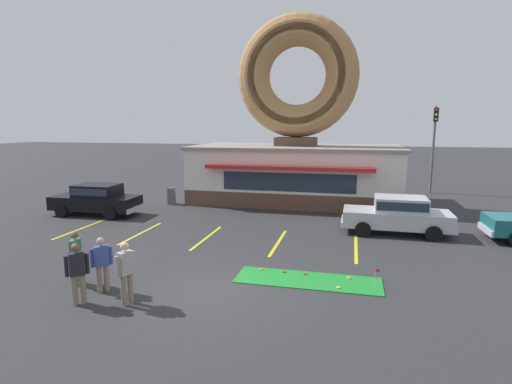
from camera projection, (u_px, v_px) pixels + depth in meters
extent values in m
plane|color=#2D2D30|center=(211.00, 291.00, 11.24)|extent=(160.00, 160.00, 0.00)
cube|color=brown|center=(295.00, 193.00, 24.48)|extent=(12.00, 6.00, 0.90)
cube|color=silver|center=(296.00, 167.00, 24.22)|extent=(12.00, 6.00, 2.30)
cube|color=gray|center=(296.00, 147.00, 24.01)|extent=(12.30, 6.30, 0.16)
cube|color=#B21E1E|center=(287.00, 168.00, 21.00)|extent=(9.00, 0.60, 0.20)
cube|color=#232D3D|center=(288.00, 182.00, 21.41)|extent=(7.20, 0.03, 1.00)
cube|color=brown|center=(296.00, 141.00, 23.95)|extent=(2.40, 1.80, 0.50)
torus|color=#B27F4C|center=(297.00, 76.00, 23.32)|extent=(7.10, 1.90, 7.10)
torus|color=#936038|center=(296.00, 75.00, 22.91)|extent=(6.25, 1.05, 6.24)
cube|color=#1E842D|center=(308.00, 280.00, 11.94)|extent=(4.32, 1.36, 0.03)
torus|color=#E5C666|center=(349.00, 278.00, 12.05)|extent=(0.13, 0.13, 0.04)
torus|color=brown|center=(284.00, 271.00, 12.57)|extent=(0.13, 0.13, 0.04)
torus|color=#D17F47|center=(261.00, 269.00, 12.77)|extent=(0.13, 0.13, 0.04)
torus|color=brown|center=(305.00, 274.00, 12.39)|extent=(0.13, 0.13, 0.04)
torus|color=#E5C666|center=(338.00, 287.00, 11.35)|extent=(0.13, 0.13, 0.04)
sphere|color=white|center=(301.00, 276.00, 12.20)|extent=(0.04, 0.04, 0.04)
cylinder|color=silver|center=(375.00, 278.00, 11.37)|extent=(0.01, 0.01, 0.55)
cube|color=red|center=(377.00, 270.00, 11.32)|extent=(0.12, 0.01, 0.08)
cube|color=#B2B5BA|center=(396.00, 219.00, 17.01)|extent=(4.42, 1.81, 0.68)
cube|color=#B2B5BA|center=(401.00, 204.00, 16.86)|extent=(2.12, 1.58, 0.60)
cube|color=#232D3D|center=(401.00, 204.00, 16.86)|extent=(2.03, 1.60, 0.36)
cube|color=silver|center=(342.00, 221.00, 17.59)|extent=(0.12, 1.67, 0.24)
cube|color=silver|center=(452.00, 227.00, 16.51)|extent=(0.12, 1.67, 0.24)
cylinder|color=black|center=(363.00, 229.00, 16.55)|extent=(0.64, 0.23, 0.64)
cylinder|color=black|center=(362.00, 220.00, 18.24)|extent=(0.64, 0.23, 0.64)
cylinder|color=black|center=(434.00, 234.00, 15.89)|extent=(0.64, 0.23, 0.64)
cylinder|color=black|center=(426.00, 223.00, 17.58)|extent=(0.64, 0.23, 0.64)
cube|color=silver|center=(485.00, 229.00, 16.16)|extent=(0.13, 1.67, 0.24)
cylinder|color=black|center=(501.00, 228.00, 16.83)|extent=(0.64, 0.23, 0.64)
cube|color=black|center=(96.00, 202.00, 20.53)|extent=(4.45, 1.89, 0.68)
cube|color=black|center=(97.00, 190.00, 20.40)|extent=(2.14, 1.62, 0.60)
cube|color=#232D3D|center=(97.00, 190.00, 20.39)|extent=(2.06, 1.64, 0.36)
cube|color=silver|center=(58.00, 205.00, 21.03)|extent=(0.15, 1.67, 0.24)
cube|color=silver|center=(136.00, 209.00, 20.12)|extent=(0.15, 1.67, 0.24)
cylinder|color=black|center=(61.00, 211.00, 20.02)|extent=(0.65, 0.24, 0.64)
cylinder|color=black|center=(83.00, 204.00, 21.72)|extent=(0.65, 0.24, 0.64)
cylinder|color=black|center=(110.00, 214.00, 19.46)|extent=(0.65, 0.24, 0.64)
cylinder|color=black|center=(129.00, 207.00, 21.16)|extent=(0.65, 0.24, 0.64)
cylinder|color=#7F7056|center=(130.00, 288.00, 10.40)|extent=(0.15, 0.15, 0.82)
cylinder|color=#7F7056|center=(124.00, 290.00, 10.24)|extent=(0.15, 0.15, 0.82)
cube|color=gray|center=(126.00, 263.00, 10.21)|extent=(0.37, 0.44, 0.60)
cylinder|color=gray|center=(134.00, 261.00, 10.41)|extent=(0.10, 0.10, 0.55)
cylinder|color=gray|center=(117.00, 267.00, 10.01)|extent=(0.10, 0.10, 0.55)
sphere|color=beige|center=(125.00, 246.00, 10.13)|extent=(0.22, 0.22, 0.22)
cylinder|color=#7F7056|center=(83.00, 289.00, 10.38)|extent=(0.15, 0.15, 0.80)
cylinder|color=#7F7056|center=(75.00, 290.00, 10.28)|extent=(0.15, 0.15, 0.80)
cube|color=black|center=(77.00, 264.00, 10.21)|extent=(0.44, 0.43, 0.59)
cylinder|color=black|center=(87.00, 263.00, 10.34)|extent=(0.10, 0.10, 0.54)
cylinder|color=black|center=(66.00, 267.00, 10.10)|extent=(0.10, 0.10, 0.54)
sphere|color=brown|center=(76.00, 248.00, 10.14)|extent=(0.22, 0.22, 0.22)
cylinder|color=slate|center=(78.00, 270.00, 11.72)|extent=(0.15, 0.15, 0.78)
cylinder|color=slate|center=(76.00, 273.00, 11.53)|extent=(0.15, 0.15, 0.78)
cube|color=#386B42|center=(76.00, 249.00, 11.51)|extent=(0.37, 0.44, 0.57)
cylinder|color=#386B42|center=(78.00, 247.00, 11.76)|extent=(0.10, 0.10, 0.53)
cylinder|color=#386B42|center=(73.00, 253.00, 11.27)|extent=(0.10, 0.10, 0.53)
sphere|color=brown|center=(74.00, 235.00, 11.44)|extent=(0.21, 0.21, 0.21)
cylinder|color=#7F7056|center=(99.00, 279.00, 11.06)|extent=(0.15, 0.15, 0.77)
cylinder|color=#7F7056|center=(107.00, 278.00, 11.16)|extent=(0.15, 0.15, 0.77)
cube|color=#33478C|center=(101.00, 256.00, 11.00)|extent=(0.44, 0.44, 0.56)
cylinder|color=#33478C|center=(92.00, 258.00, 10.87)|extent=(0.10, 0.10, 0.52)
cylinder|color=#33478C|center=(111.00, 255.00, 11.13)|extent=(0.10, 0.10, 0.52)
sphere|color=tan|center=(100.00, 241.00, 10.93)|extent=(0.21, 0.21, 0.21)
cylinder|color=#51565B|center=(171.00, 196.00, 23.39)|extent=(0.56, 0.56, 0.95)
torus|color=#303437|center=(171.00, 188.00, 23.31)|extent=(0.57, 0.57, 0.05)
cylinder|color=#595B60|center=(433.00, 150.00, 26.87)|extent=(0.16, 0.16, 5.80)
cube|color=black|center=(436.00, 115.00, 26.30)|extent=(0.28, 0.24, 0.90)
sphere|color=red|center=(437.00, 110.00, 26.13)|extent=(0.18, 0.18, 0.18)
sphere|color=orange|center=(436.00, 115.00, 26.18)|extent=(0.18, 0.18, 0.18)
sphere|color=green|center=(436.00, 119.00, 26.23)|extent=(0.18, 0.18, 0.18)
cube|color=yellow|center=(81.00, 229.00, 17.88)|extent=(0.12, 3.60, 0.01)
cube|color=yellow|center=(141.00, 233.00, 17.19)|extent=(0.12, 3.60, 0.01)
cube|color=yellow|center=(207.00, 238.00, 16.49)|extent=(0.12, 3.60, 0.01)
cube|color=yellow|center=(278.00, 243.00, 15.80)|extent=(0.12, 3.60, 0.01)
cube|color=yellow|center=(356.00, 248.00, 15.10)|extent=(0.12, 3.60, 0.01)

